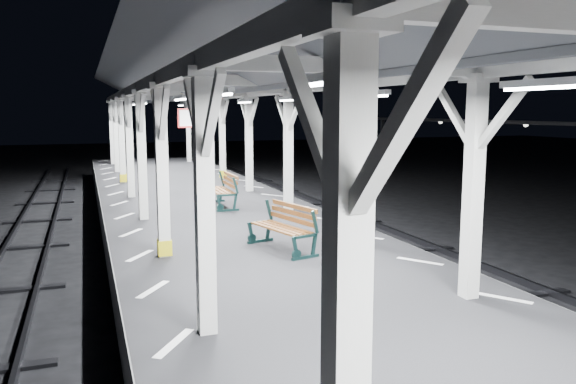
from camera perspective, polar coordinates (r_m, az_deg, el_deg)
ground at (r=10.12m, az=0.99°, el=-13.79°), size 120.00×120.00×0.00m
platform at (r=9.94m, az=1.00°, el=-11.11°), size 6.00×50.00×1.00m
hazard_stripes_left at (r=9.24m, az=-13.54°, el=-9.58°), size 1.00×48.00×0.01m
hazard_stripes_right at (r=10.87m, az=13.25°, el=-6.86°), size 1.00×48.00×0.01m
track_right at (r=12.66m, az=22.96°, el=-9.49°), size 2.20×60.00×0.16m
canopy at (r=9.39m, az=1.11°, el=12.94°), size 5.40×49.00×4.65m
bench_mid at (r=11.36m, az=-0.27°, el=-3.45°), size 1.03×1.81×0.92m
bench_far at (r=16.58m, az=-6.53°, el=0.30°), size 0.68×1.79×0.97m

